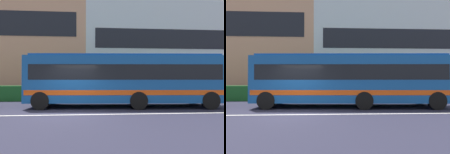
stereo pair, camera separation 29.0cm
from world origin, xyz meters
TOP-DOWN VIEW (x-y plane):
  - ground_plane at (0.00, 0.00)m, footprint 160.00×160.00m
  - lane_centre_line at (0.00, 0.00)m, footprint 60.00×0.16m
  - hedge_row_far at (0.01, 6.46)m, footprint 23.83×1.10m
  - apartment_block_right at (12.31, 15.85)m, footprint 24.18×10.66m
  - transit_bus at (3.10, 2.55)m, footprint 11.64×3.31m

SIDE VIEW (x-z plane):
  - ground_plane at x=0.00m, z-range 0.00..0.00m
  - lane_centre_line at x=0.00m, z-range 0.00..0.01m
  - hedge_row_far at x=0.01m, z-range 0.00..1.18m
  - transit_bus at x=3.10m, z-range 0.16..3.32m
  - apartment_block_right at x=12.31m, z-range 0.00..10.41m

